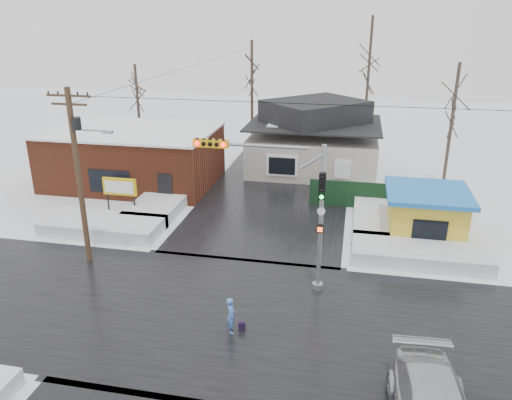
% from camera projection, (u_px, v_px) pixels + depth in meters
% --- Properties ---
extents(ground, '(120.00, 120.00, 0.00)m').
position_uv_depth(ground, '(219.00, 315.00, 21.53)').
color(ground, white).
rests_on(ground, ground).
extents(road_ns, '(10.00, 120.00, 0.02)m').
position_uv_depth(road_ns, '(219.00, 314.00, 21.53)').
color(road_ns, black).
rests_on(road_ns, ground).
extents(road_ew, '(120.00, 10.00, 0.02)m').
position_uv_depth(road_ew, '(219.00, 314.00, 21.53)').
color(road_ew, black).
rests_on(road_ew, ground).
extents(snowbank_nw, '(7.00, 3.00, 0.80)m').
position_uv_depth(snowbank_nw, '(103.00, 226.00, 29.48)').
color(snowbank_nw, white).
rests_on(snowbank_nw, ground).
extents(snowbank_ne, '(7.00, 3.00, 0.80)m').
position_uv_depth(snowbank_ne, '(420.00, 253.00, 26.13)').
color(snowbank_ne, white).
rests_on(snowbank_ne, ground).
extents(snowbank_nside_w, '(3.00, 8.00, 0.80)m').
position_uv_depth(snowbank_nside_w, '(166.00, 199.00, 33.69)').
color(snowbank_nside_w, white).
rests_on(snowbank_nside_w, ground).
extents(snowbank_nside_e, '(3.00, 8.00, 0.80)m').
position_uv_depth(snowbank_nside_e, '(378.00, 215.00, 31.09)').
color(snowbank_nside_e, white).
rests_on(snowbank_nside_e, ground).
extents(traffic_signal, '(6.05, 0.68, 7.00)m').
position_uv_depth(traffic_signal, '(286.00, 197.00, 22.19)').
color(traffic_signal, gray).
rests_on(traffic_signal, ground).
extents(utility_pole, '(3.15, 0.44, 9.00)m').
position_uv_depth(utility_pole, '(79.00, 167.00, 24.41)').
color(utility_pole, '#382619').
rests_on(utility_pole, ground).
extents(brick_building, '(12.20, 8.20, 4.12)m').
position_uv_depth(brick_building, '(134.00, 156.00, 37.51)').
color(brick_building, brown).
rests_on(brick_building, ground).
extents(marquee_sign, '(2.20, 0.21, 2.55)m').
position_uv_depth(marquee_sign, '(120.00, 188.00, 31.23)').
color(marquee_sign, black).
rests_on(marquee_sign, ground).
extents(house, '(10.40, 8.40, 5.76)m').
position_uv_depth(house, '(314.00, 139.00, 40.40)').
color(house, '#BAB6A8').
rests_on(house, ground).
extents(kiosk, '(4.60, 4.60, 2.88)m').
position_uv_depth(kiosk, '(426.00, 214.00, 28.41)').
color(kiosk, gold).
rests_on(kiosk, ground).
extents(fence, '(8.00, 0.12, 1.80)m').
position_uv_depth(fence, '(370.00, 196.00, 32.84)').
color(fence, black).
rests_on(fence, ground).
extents(tree_far_left, '(3.00, 3.00, 10.00)m').
position_uv_depth(tree_far_left, '(252.00, 65.00, 43.30)').
color(tree_far_left, '#332821').
rests_on(tree_far_left, ground).
extents(tree_far_mid, '(3.00, 3.00, 12.00)m').
position_uv_depth(tree_far_mid, '(371.00, 46.00, 42.71)').
color(tree_far_mid, '#332821').
rests_on(tree_far_mid, ground).
extents(tree_far_right, '(3.00, 3.00, 9.00)m').
position_uv_depth(tree_far_right, '(456.00, 89.00, 35.10)').
color(tree_far_right, '#332821').
rests_on(tree_far_right, ground).
extents(tree_far_west, '(3.00, 3.00, 8.00)m').
position_uv_depth(tree_far_west, '(136.00, 83.00, 43.89)').
color(tree_far_west, '#332821').
rests_on(tree_far_west, ground).
extents(pedestrian, '(0.54, 0.66, 1.57)m').
position_uv_depth(pedestrian, '(231.00, 315.00, 20.10)').
color(pedestrian, '#4673C4').
rests_on(pedestrian, ground).
extents(shopping_bag, '(0.30, 0.20, 0.35)m').
position_uv_depth(shopping_bag, '(242.00, 327.00, 20.41)').
color(shopping_bag, black).
rests_on(shopping_bag, ground).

